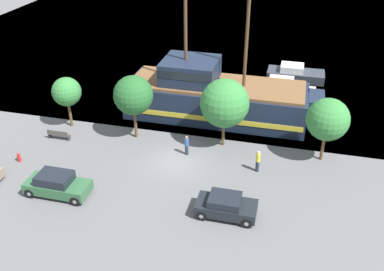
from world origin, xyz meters
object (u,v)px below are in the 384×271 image
object	(u,v)px
fire_hydrant	(19,157)
moored_boat_outer	(295,74)
pirate_ship	(215,96)
moored_boat_dockside	(284,89)
pedestrian_walking_far	(187,145)
parked_car_curb_front	(226,206)
parked_car_curb_mid	(57,184)
bench_promenade_east	(58,134)
pedestrian_walking_near	(258,161)

from	to	relation	value
fire_hydrant	moored_boat_outer	bearing A→B (deg)	47.66
pirate_ship	fire_hydrant	world-z (taller)	pirate_ship
moored_boat_dockside	pedestrian_walking_far	distance (m)	14.86
parked_car_curb_front	parked_car_curb_mid	size ratio (longest dim) A/B	0.88
moored_boat_dockside	bench_promenade_east	world-z (taller)	moored_boat_dockside
pirate_ship	fire_hydrant	xyz separation A→B (m)	(-12.94, -11.16, -1.55)
moored_boat_dockside	pedestrian_walking_near	xyz separation A→B (m)	(-1.01, -14.23, 0.25)
parked_car_curb_mid	fire_hydrant	world-z (taller)	parked_car_curb_mid
moored_boat_dockside	fire_hydrant	bearing A→B (deg)	-137.24
moored_boat_outer	pedestrian_walking_near	bearing A→B (deg)	-95.95
parked_car_curb_front	fire_hydrant	bearing A→B (deg)	172.25
moored_boat_outer	parked_car_curb_front	distance (m)	24.15
parked_car_curb_mid	moored_boat_dockside	bearing A→B (deg)	55.60
moored_boat_dockside	parked_car_curb_front	world-z (taller)	moored_boat_dockside
pedestrian_walking_far	parked_car_curb_front	bearing A→B (deg)	-56.24
parked_car_curb_front	pedestrian_walking_near	xyz separation A→B (m)	(1.38, 5.43, 0.15)
pirate_ship	bench_promenade_east	world-z (taller)	pirate_ship
pirate_ship	moored_boat_dockside	world-z (taller)	pirate_ship
pedestrian_walking_near	pedestrian_walking_far	world-z (taller)	pedestrian_walking_near
pirate_ship	pedestrian_walking_near	distance (m)	9.41
parked_car_curb_front	parked_car_curb_mid	distance (m)	11.53
fire_hydrant	bench_promenade_east	bearing A→B (deg)	72.08
pirate_ship	moored_boat_dockside	size ratio (longest dim) A/B	2.88
bench_promenade_east	pedestrian_walking_near	world-z (taller)	pedestrian_walking_near
moored_boat_outer	bench_promenade_east	world-z (taller)	moored_boat_outer
moored_boat_dockside	parked_car_curb_mid	xyz separation A→B (m)	(-13.91, -20.31, 0.16)
moored_boat_outer	pedestrian_walking_far	size ratio (longest dim) A/B	3.67
pirate_ship	pedestrian_walking_near	world-z (taller)	pirate_ship
parked_car_curb_mid	fire_hydrant	distance (m)	5.73
pirate_ship	pedestrian_walking_far	distance (m)	7.15
parked_car_curb_mid	pedestrian_walking_near	distance (m)	14.26
parked_car_curb_front	moored_boat_dockside	bearing A→B (deg)	83.06
parked_car_curb_front	parked_car_curb_mid	bearing A→B (deg)	-176.75
parked_car_curb_front	pedestrian_walking_near	distance (m)	5.60
pirate_ship	parked_car_curb_front	world-z (taller)	pirate_ship
moored_boat_outer	parked_car_curb_mid	size ratio (longest dim) A/B	1.38
pedestrian_walking_near	pedestrian_walking_far	size ratio (longest dim) A/B	1.06
fire_hydrant	pedestrian_walking_far	distance (m)	12.87
pirate_ship	parked_car_curb_mid	bearing A→B (deg)	-119.69
pirate_ship	parked_car_curb_front	size ratio (longest dim) A/B	4.49
moored_boat_outer	pedestrian_walking_near	distance (m)	18.59
moored_boat_dockside	fire_hydrant	size ratio (longest dim) A/B	7.87
parked_car_curb_mid	pedestrian_walking_far	distance (m)	10.10
fire_hydrant	pedestrian_walking_near	distance (m)	18.12
parked_car_curb_front	pedestrian_walking_far	world-z (taller)	pedestrian_walking_far
parked_car_curb_mid	bench_promenade_east	size ratio (longest dim) A/B	2.35
pirate_ship	parked_car_curb_front	xyz separation A→B (m)	(3.51, -13.40, -1.22)
parked_car_curb_mid	bench_promenade_east	bearing A→B (deg)	119.02
moored_boat_outer	parked_car_curb_front	world-z (taller)	moored_boat_outer
pirate_ship	parked_car_curb_front	bearing A→B (deg)	-75.34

